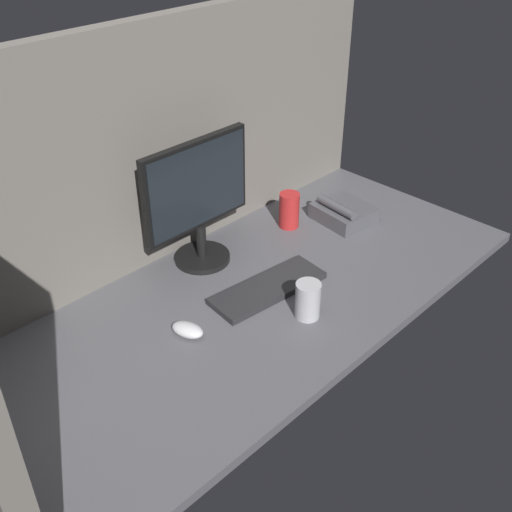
{
  "coord_description": "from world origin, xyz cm",
  "views": [
    {
      "loc": [
        -102.76,
        -105.09,
        112.75
      ],
      "look_at": [
        1.6,
        0.0,
        14.0
      ],
      "focal_mm": 43.29,
      "sensor_mm": 36.0,
      "label": 1
    }
  ],
  "objects": [
    {
      "name": "mug_red_plastic",
      "position": [
        39.84,
        18.89,
        6.34
      ],
      "size": [
        7.12,
        7.12,
        12.69
      ],
      "color": "red",
      "rests_on": "ground_plane"
    },
    {
      "name": "keyboard",
      "position": [
        6.81,
        -2.43,
        1.0
      ],
      "size": [
        38.19,
        16.94,
        2.0
      ],
      "primitive_type": "cube",
      "rotation": [
        0.0,
        0.0,
        -0.11
      ],
      "color": "#262628",
      "rests_on": "ground_plane"
    },
    {
      "name": "ground_plane",
      "position": [
        0.0,
        0.0,
        -1.5
      ],
      "size": [
        180.0,
        80.0,
        3.0
      ],
      "primitive_type": "cube",
      "color": "#515156"
    },
    {
      "name": "monitor",
      "position": [
        4.01,
        25.12,
        22.58
      ],
      "size": [
        39.36,
        18.0,
        41.19
      ],
      "color": "black",
      "rests_on": "ground_plane"
    },
    {
      "name": "mouse",
      "position": [
        -23.37,
        -0.53,
        1.7
      ],
      "size": [
        8.1,
        10.8,
        3.4
      ],
      "primitive_type": "ellipsoid",
      "rotation": [
        0.0,
        0.0,
        0.29
      ],
      "color": "silver",
      "rests_on": "ground_plane"
    },
    {
      "name": "cubicle_wall_back",
      "position": [
        0.0,
        37.5,
        37.33
      ],
      "size": [
        180.0,
        5.0,
        74.66
      ],
      "color": "slate",
      "rests_on": "ground_plane"
    },
    {
      "name": "desk_phone",
      "position": [
        56.34,
        7.64,
        3.19
      ],
      "size": [
        19.22,
        20.96,
        8.8
      ],
      "color": "#4C4C51",
      "rests_on": "ground_plane"
    },
    {
      "name": "mug_steel",
      "position": [
        6.03,
        -18.63,
        5.6
      ],
      "size": [
        7.31,
        7.31,
        11.19
      ],
      "color": "#B2B2B7",
      "rests_on": "ground_plane"
    }
  ]
}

